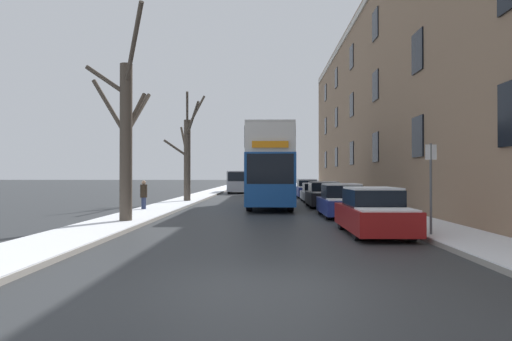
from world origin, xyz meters
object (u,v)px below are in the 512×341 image
object	(u,v)px
oncoming_van	(239,181)
pedestrian_left_sidewalk	(144,195)
parked_car_1	(342,202)
parked_car_2	(324,195)
bare_tree_left_0	(126,133)
bare_tree_left_1	(187,153)
double_decker_bus	(269,163)
street_sign_post	(431,185)
parked_car_4	(307,189)
parked_car_3	(314,193)
parked_car_0	(373,213)

from	to	relation	value
oncoming_van	pedestrian_left_sidewalk	distance (m)	24.41
parked_car_1	parked_car_2	bearing A→B (deg)	90.00
bare_tree_left_0	bare_tree_left_1	size ratio (longest dim) A/B	1.03
bare_tree_left_1	oncoming_van	bearing A→B (deg)	81.77
bare_tree_left_1	pedestrian_left_sidewalk	distance (m)	7.92
double_decker_bus	oncoming_van	xyz separation A→B (m)	(-3.01, 20.37, -1.33)
oncoming_van	pedestrian_left_sidewalk	xyz separation A→B (m)	(-3.33, -24.18, -0.34)
oncoming_van	parked_car_2	bearing A→B (deg)	-73.10
street_sign_post	parked_car_1	bearing A→B (deg)	101.04
parked_car_4	parked_car_3	bearing A→B (deg)	-90.00
double_decker_bus	parked_car_1	bearing A→B (deg)	-62.68
bare_tree_left_0	street_sign_post	xyz separation A→B (m)	(10.07, -3.81, -1.86)
parked_car_1	bare_tree_left_1	bearing A→B (deg)	131.25
parked_car_2	pedestrian_left_sidewalk	distance (m)	10.26
parked_car_2	oncoming_van	xyz separation A→B (m)	(-6.19, 20.36, 0.53)
bare_tree_left_1	parked_car_3	xyz separation A→B (m)	(8.60, 1.66, -2.74)
oncoming_van	parked_car_3	bearing A→B (deg)	-67.65
parked_car_0	street_sign_post	bearing A→B (deg)	-40.07
parked_car_0	double_decker_bus	bearing A→B (deg)	104.72
parked_car_1	parked_car_0	bearing A→B (deg)	-90.00
parked_car_0	street_sign_post	distance (m)	2.03
oncoming_van	street_sign_post	bearing A→B (deg)	-77.31
double_decker_bus	oncoming_van	size ratio (longest dim) A/B	1.86
bare_tree_left_0	oncoming_van	distance (m)	30.02
parked_car_2	parked_car_4	distance (m)	10.92
bare_tree_left_0	oncoming_van	size ratio (longest dim) A/B	1.42
pedestrian_left_sidewalk	parked_car_1	bearing A→B (deg)	37.19
parked_car_4	bare_tree_left_0	bearing A→B (deg)	-113.07
parked_car_0	oncoming_van	xyz separation A→B (m)	(-6.19, 32.47, 0.53)
bare_tree_left_1	parked_car_1	size ratio (longest dim) A/B	1.86
pedestrian_left_sidewalk	street_sign_post	size ratio (longest dim) A/B	0.57
bare_tree_left_1	parked_car_3	distance (m)	9.18
parked_car_3	double_decker_bus	bearing A→B (deg)	-120.90
parked_car_1	parked_car_4	xyz separation A→B (m)	(0.00, 17.08, 0.02)
parked_car_2	parked_car_3	distance (m)	5.31
parked_car_2	parked_car_3	xyz separation A→B (m)	(-0.00, 5.31, -0.08)
bare_tree_left_1	double_decker_bus	size ratio (longest dim) A/B	0.74
double_decker_bus	parked_car_0	bearing A→B (deg)	-75.28
double_decker_bus	parked_car_4	distance (m)	11.53
parked_car_3	parked_car_0	bearing A→B (deg)	-90.00
parked_car_3	parked_car_4	size ratio (longest dim) A/B	0.90
bare_tree_left_0	street_sign_post	world-z (taller)	bare_tree_left_0
double_decker_bus	street_sign_post	xyz separation A→B (m)	(4.57, -13.28, -0.96)
double_decker_bus	street_sign_post	size ratio (longest dim) A/B	3.62
parked_car_0	parked_car_3	bearing A→B (deg)	90.00
bare_tree_left_0	oncoming_van	xyz separation A→B (m)	(2.50, 29.83, -2.23)
bare_tree_left_0	pedestrian_left_sidewalk	size ratio (longest dim) A/B	4.81
parked_car_3	parked_car_4	world-z (taller)	parked_car_4
parked_car_4	bare_tree_left_1	bearing A→B (deg)	-139.81
bare_tree_left_0	parked_car_0	world-z (taller)	bare_tree_left_0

